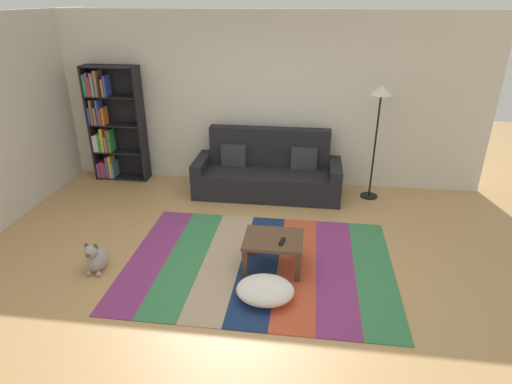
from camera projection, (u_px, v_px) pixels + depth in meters
The scene contains 10 objects.
ground_plane at pixel (245, 263), 5.02m from camera, with size 14.00×14.00×0.00m, color tan.
back_wall at pixel (269, 101), 6.76m from camera, with size 6.80×0.10×2.70m, color silver.
rug at pixel (259, 263), 5.01m from camera, with size 3.09×2.26×0.01m.
couch at pixel (268, 173), 6.70m from camera, with size 2.26×0.80×1.00m.
bookshelf at pixel (110, 125), 7.02m from camera, with size 0.90×0.28×1.89m.
coffee_table at pixel (273, 244), 4.81m from camera, with size 0.66×0.54×0.39m.
pouf at pixel (265, 290), 4.38m from camera, with size 0.60×0.50×0.21m, color white.
dog at pixel (97, 258), 4.83m from camera, with size 0.22×0.35×0.40m.
standing_lamp at pixel (380, 105), 6.09m from camera, with size 0.32×0.32×1.73m.
tv_remote at pixel (282, 241), 4.69m from camera, with size 0.04×0.15×0.02m, color black.
Camera 1 is at (0.68, -4.16, 2.87)m, focal length 29.91 mm.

